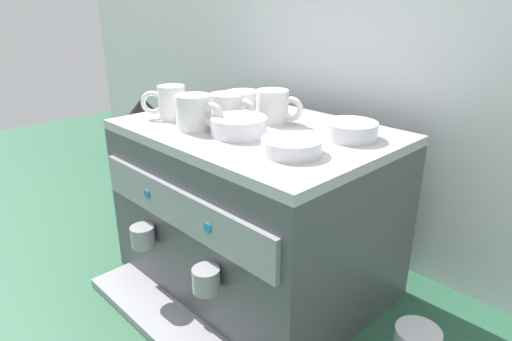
{
  "coord_description": "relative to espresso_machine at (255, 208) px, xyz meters",
  "views": [
    {
      "loc": [
        0.71,
        -0.69,
        0.69
      ],
      "look_at": [
        0.0,
        0.0,
        0.31
      ],
      "focal_mm": 30.99,
      "sensor_mm": 36.0,
      "label": 1
    }
  ],
  "objects": [
    {
      "name": "ceramic_bowl_1",
      "position": [
        -0.2,
        0.15,
        0.23
      ],
      "size": [
        0.1,
        0.1,
        0.04
      ],
      "color": "white",
      "rests_on": "espresso_machine"
    },
    {
      "name": "ceramic_cup_0",
      "position": [
        -0.08,
        -0.11,
        0.25
      ],
      "size": [
        0.12,
        0.08,
        0.08
      ],
      "color": "white",
      "rests_on": "espresso_machine"
    },
    {
      "name": "ceramic_bowl_0",
      "position": [
        0.2,
        0.09,
        0.23
      ],
      "size": [
        0.11,
        0.11,
        0.04
      ],
      "color": "white",
      "rests_on": "espresso_machine"
    },
    {
      "name": "ground_plane",
      "position": [
        0.0,
        0.0,
        -0.2
      ],
      "size": [
        4.0,
        4.0,
        0.0
      ],
      "primitive_type": "plane",
      "color": "#28563D"
    },
    {
      "name": "ceramic_cup_1",
      "position": [
        -0.0,
        0.07,
        0.25
      ],
      "size": [
        0.12,
        0.08,
        0.08
      ],
      "color": "white",
      "rests_on": "espresso_machine"
    },
    {
      "name": "espresso_machine",
      "position": [
        0.0,
        0.0,
        0.0
      ],
      "size": [
        0.62,
        0.56,
        0.41
      ],
      "color": "#4C4C51",
      "rests_on": "ground_plane"
    },
    {
      "name": "tiled_backsplash_wall",
      "position": [
        0.0,
        0.34,
        0.25
      ],
      "size": [
        2.8,
        0.03,
        0.92
      ],
      "primitive_type": "cube",
      "color": "silver",
      "rests_on": "ground_plane"
    },
    {
      "name": "ceramic_bowl_2",
      "position": [
        0.02,
        -0.06,
        0.23
      ],
      "size": [
        0.12,
        0.12,
        0.04
      ],
      "color": "white",
      "rests_on": "espresso_machine"
    },
    {
      "name": "ceramic_cup_3",
      "position": [
        -0.2,
        -0.09,
        0.25
      ],
      "size": [
        0.09,
        0.09,
        0.08
      ],
      "color": "white",
      "rests_on": "espresso_machine"
    },
    {
      "name": "coffee_grinder",
      "position": [
        -0.55,
        0.03,
        -0.01
      ],
      "size": [
        0.17,
        0.17,
        0.4
      ],
      "color": "#333338",
      "rests_on": "ground_plane"
    },
    {
      "name": "ceramic_cup_2",
      "position": [
        -0.09,
        -0.0,
        0.24
      ],
      "size": [
        0.12,
        0.08,
        0.07
      ],
      "color": "white",
      "rests_on": "espresso_machine"
    },
    {
      "name": "ceramic_bowl_3",
      "position": [
        0.18,
        -0.08,
        0.22
      ],
      "size": [
        0.12,
        0.12,
        0.03
      ],
      "color": "white",
      "rests_on": "espresso_machine"
    }
  ]
}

